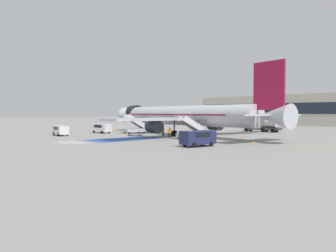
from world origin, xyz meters
name	(u,v)px	position (x,y,z in m)	size (l,w,h in m)	color
ground_plane	(179,135)	(0.00, 0.00, 0.00)	(600.00, 600.00, 0.00)	gray
apron_leadline_yellow	(181,135)	(0.89, -0.28, 0.00)	(0.20, 80.75, 0.01)	gold
apron_stand_patch_blue	(125,139)	(0.89, -14.00, 0.00)	(6.63, 13.16, 0.01)	#2856A8
apron_walkway_bar_0	(64,141)	(-2.11, -23.41, 0.00)	(0.44, 3.60, 0.01)	silver
apron_walkway_bar_1	(67,142)	(-0.91, -23.41, 0.00)	(0.44, 3.60, 0.01)	silver
apron_walkway_bar_2	(71,142)	(0.29, -23.41, 0.00)	(0.44, 3.60, 0.01)	silver
apron_walkway_bar_3	(75,143)	(1.49, -23.41, 0.00)	(0.44, 3.60, 0.01)	silver
apron_walkway_bar_4	(80,143)	(2.69, -23.41, 0.00)	(0.44, 3.60, 0.01)	silver
airliner	(183,116)	(1.60, -0.38, 3.83)	(46.57, 36.40, 11.86)	#B7BCC4
boarding_stairs_forward	(135,129)	(-9.75, -3.21, 1.02)	(2.87, 5.45, 4.21)	#ADB2BA
boarding_stairs_aft	(191,133)	(8.43, -5.85, 0.98)	(2.87, 5.45, 3.95)	#ADB2BA
fuel_tanker	(262,124)	(6.43, 21.20, 1.84)	(9.10, 3.56, 3.62)	#38383D
service_van_0	(60,130)	(-14.44, -17.73, 1.15)	(5.01, 2.54, 1.90)	silver
service_van_1	(198,137)	(17.24, -14.65, 1.23)	(2.81, 4.95, 2.05)	#1E234C
service_van_2	(101,128)	(-15.76, -7.62, 1.20)	(4.66, 2.45, 1.99)	silver
baggage_cart	(135,134)	(-4.14, -7.68, 0.26)	(3.00, 2.58, 0.87)	gray
ground_crew_0	(169,132)	(4.34, -6.97, 0.97)	(0.37, 0.48, 1.69)	#2D2D33
ground_crew_1	(200,135)	(12.75, -8.89, 1.05)	(0.44, 0.25, 1.81)	#2D2D33
ground_crew_2	(170,132)	(2.91, -5.37, 0.99)	(0.37, 0.48, 1.71)	black
ground_crew_3	(163,130)	(-0.83, -3.47, 1.03)	(0.40, 0.49, 1.78)	black
traffic_cone_0	(146,136)	(1.63, -10.05, 0.28)	(0.50, 0.50, 0.55)	orange
traffic_cone_1	(253,143)	(20.93, -7.18, 0.24)	(0.43, 0.43, 0.48)	orange
traffic_cone_2	(126,133)	(-7.93, -6.89, 0.26)	(0.47, 0.47, 0.52)	orange
terminal_building	(296,110)	(-6.82, 69.30, 5.43)	(77.26, 12.10, 10.85)	#B2AD9E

